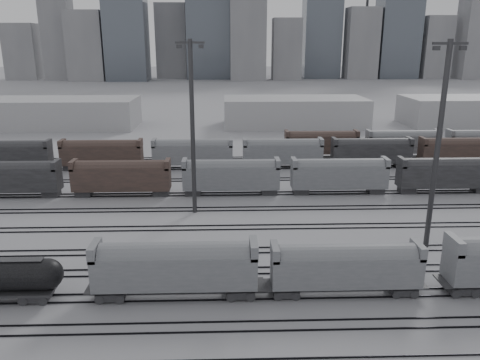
{
  "coord_description": "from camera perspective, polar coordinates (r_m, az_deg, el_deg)",
  "views": [
    {
      "loc": [
        -9.91,
        -38.15,
        22.93
      ],
      "look_at": [
        -7.8,
        26.29,
        4.0
      ],
      "focal_mm": 35.0,
      "sensor_mm": 36.0,
      "label": 1
    }
  ],
  "objects": [
    {
      "name": "ground",
      "position": [
        45.61,
        11.29,
        -14.18
      ],
      "size": [
        900.0,
        900.0,
        0.0
      ],
      "primitive_type": "plane",
      "color": "#A2A2A7",
      "rests_on": "ground"
    },
    {
      "name": "tracks",
      "position": [
        60.98,
        7.66,
        -5.8
      ],
      "size": [
        220.0,
        71.5,
        0.16
      ],
      "color": "black",
      "rests_on": "ground"
    },
    {
      "name": "hopper_car_a",
      "position": [
        44.03,
        -7.89,
        -10.23
      ],
      "size": [
        15.11,
        3.0,
        5.41
      ],
      "color": "black",
      "rests_on": "ground"
    },
    {
      "name": "hopper_car_b",
      "position": [
        45.29,
        12.79,
        -10.06
      ],
      "size": [
        13.98,
        2.78,
        5.0
      ],
      "color": "black",
      "rests_on": "ground"
    },
    {
      "name": "light_mast_b",
      "position": [
        63.23,
        -5.82,
        6.73
      ],
      "size": [
        3.75,
        0.6,
        23.46
      ],
      "color": "#333335",
      "rests_on": "ground"
    },
    {
      "name": "light_mast_c",
      "position": [
        55.96,
        23.01,
        4.2
      ],
      "size": [
        3.74,
        0.6,
        23.36
      ],
      "color": "#333335",
      "rests_on": "ground"
    },
    {
      "name": "bg_string_near",
      "position": [
        75.15,
        11.98,
        0.46
      ],
      "size": [
        151.0,
        3.0,
        5.6
      ],
      "color": "gray",
      "rests_on": "ground"
    },
    {
      "name": "bg_string_mid",
      "position": [
        92.77,
        15.7,
        3.21
      ],
      "size": [
        151.0,
        3.0,
        5.6
      ],
      "color": "black",
      "rests_on": "ground"
    },
    {
      "name": "bg_string_far",
      "position": [
        106.46,
        23.48,
        4.1
      ],
      "size": [
        66.0,
        3.0,
        5.6
      ],
      "color": "#4F3932",
      "rests_on": "ground"
    },
    {
      "name": "warehouse_left",
      "position": [
        143.52,
        -22.49,
        7.55
      ],
      "size": [
        50.0,
        18.0,
        8.0
      ],
      "primitive_type": "cube",
      "color": "#ACACAF",
      "rests_on": "ground"
    },
    {
      "name": "warehouse_mid",
      "position": [
        135.96,
        6.63,
        8.25
      ],
      "size": [
        40.0,
        18.0,
        8.0
      ],
      "primitive_type": "cube",
      "color": "#ACACAF",
      "rests_on": "ground"
    },
    {
      "name": "warehouse_right",
      "position": [
        151.58,
        25.85,
        7.57
      ],
      "size": [
        35.0,
        18.0,
        8.0
      ],
      "primitive_type": "cube",
      "color": "#ACACAF",
      "rests_on": "ground"
    },
    {
      "name": "skyline",
      "position": [
        319.05,
        1.95,
        18.47
      ],
      "size": [
        316.0,
        22.4,
        95.0
      ],
      "color": "gray",
      "rests_on": "ground"
    }
  ]
}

